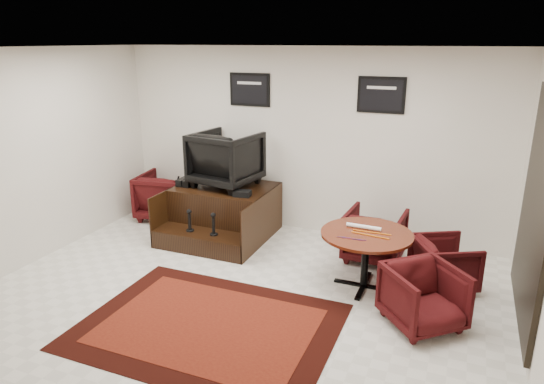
{
  "coord_description": "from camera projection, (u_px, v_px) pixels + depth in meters",
  "views": [
    {
      "loc": [
        2.26,
        -4.38,
        2.88
      ],
      "look_at": [
        0.11,
        0.9,
        1.08
      ],
      "focal_mm": 32.0,
      "sensor_mm": 36.0,
      "label": 1
    }
  ],
  "objects": [
    {
      "name": "ground",
      "position": [
        234.0,
        303.0,
        5.54
      ],
      "size": [
        6.0,
        6.0,
        0.0
      ],
      "primitive_type": "plane",
      "color": "white",
      "rests_on": "ground"
    },
    {
      "name": "room_shell",
      "position": [
        270.0,
        151.0,
        4.97
      ],
      "size": [
        6.02,
        5.02,
        2.81
      ],
      "color": "silver",
      "rests_on": "ground"
    },
    {
      "name": "area_rug",
      "position": [
        209.0,
        326.0,
        5.09
      ],
      "size": [
        2.63,
        1.97,
        0.01
      ],
      "color": "black",
      "rests_on": "ground"
    },
    {
      "name": "shine_podium",
      "position": [
        223.0,
        213.0,
        7.4
      ],
      "size": [
        1.45,
        1.5,
        0.75
      ],
      "color": "black",
      "rests_on": "ground"
    },
    {
      "name": "shine_chair",
      "position": [
        226.0,
        156.0,
        7.28
      ],
      "size": [
        1.0,
        0.96,
        0.92
      ],
      "primitive_type": "imported",
      "rotation": [
        0.0,
        0.0,
        2.99
      ],
      "color": "black",
      "rests_on": "shine_podium"
    },
    {
      "name": "shoes_pair",
      "position": [
        187.0,
        182.0,
        7.41
      ],
      "size": [
        0.23,
        0.28,
        0.1
      ],
      "color": "black",
      "rests_on": "shine_podium"
    },
    {
      "name": "polish_kit",
      "position": [
        242.0,
        193.0,
        6.89
      ],
      "size": [
        0.26,
        0.2,
        0.08
      ],
      "primitive_type": "cube",
      "rotation": [
        0.0,
        0.0,
        0.15
      ],
      "color": "black",
      "rests_on": "shine_podium"
    },
    {
      "name": "umbrella_black",
      "position": [
        173.0,
        201.0,
        7.59
      ],
      "size": [
        0.34,
        0.13,
        0.92
      ],
      "primitive_type": null,
      "color": "black",
      "rests_on": "ground"
    },
    {
      "name": "umbrella_hooked",
      "position": [
        175.0,
        202.0,
        7.64
      ],
      "size": [
        0.32,
        0.12,
        0.85
      ],
      "primitive_type": null,
      "color": "black",
      "rests_on": "ground"
    },
    {
      "name": "armchair_side",
      "position": [
        166.0,
        193.0,
        8.1
      ],
      "size": [
        0.92,
        0.88,
        0.85
      ],
      "primitive_type": "imported",
      "rotation": [
        0.0,
        0.0,
        3.28
      ],
      "color": "black",
      "rests_on": "ground"
    },
    {
      "name": "meeting_table",
      "position": [
        366.0,
        240.0,
        5.73
      ],
      "size": [
        1.08,
        1.08,
        0.71
      ],
      "color": "#401009",
      "rests_on": "ground"
    },
    {
      "name": "table_chair_back",
      "position": [
        375.0,
        233.0,
        6.55
      ],
      "size": [
        0.79,
        0.74,
        0.77
      ],
      "primitive_type": "imported",
      "rotation": [
        0.0,
        0.0,
        3.08
      ],
      "color": "black",
      "rests_on": "ground"
    },
    {
      "name": "table_chair_window",
      "position": [
        445.0,
        261.0,
        5.81
      ],
      "size": [
        0.86,
        0.87,
        0.68
      ],
      "primitive_type": "imported",
      "rotation": [
        0.0,
        0.0,
        2.06
      ],
      "color": "black",
      "rests_on": "ground"
    },
    {
      "name": "table_chair_corner",
      "position": [
        424.0,
        294.0,
        5.02
      ],
      "size": [
        0.96,
        0.96,
        0.72
      ],
      "primitive_type": "imported",
      "rotation": [
        0.0,
        0.0,
        0.72
      ],
      "color": "black",
      "rests_on": "ground"
    },
    {
      "name": "paper_roll",
      "position": [
        364.0,
        227.0,
        5.81
      ],
      "size": [
        0.42,
        0.07,
        0.05
      ],
      "primitive_type": "cylinder",
      "rotation": [
        0.0,
        1.57,
        -0.04
      ],
      "color": "white",
      "rests_on": "meeting_table"
    },
    {
      "name": "table_clutter",
      "position": [
        367.0,
        235.0,
        5.63
      ],
      "size": [
        0.57,
        0.3,
        0.01
      ],
      "color": "orange",
      "rests_on": "meeting_table"
    }
  ]
}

